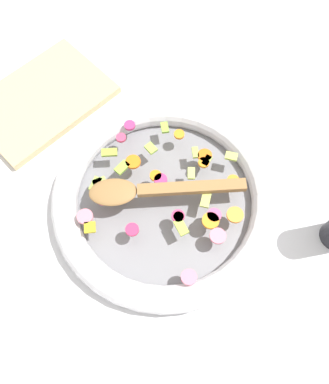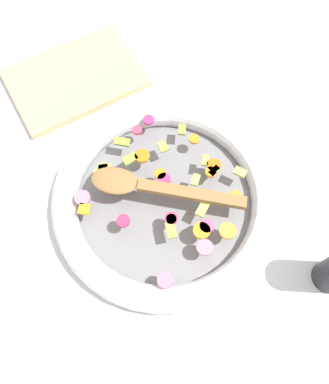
% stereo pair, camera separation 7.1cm
% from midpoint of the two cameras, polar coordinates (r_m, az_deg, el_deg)
% --- Properties ---
extents(ground_plane, '(4.00, 4.00, 0.00)m').
position_cam_midpoint_polar(ground_plane, '(0.75, -2.67, -1.83)').
color(ground_plane, silver).
extents(skillet, '(0.44, 0.44, 0.05)m').
position_cam_midpoint_polar(skillet, '(0.73, -2.74, -1.19)').
color(skillet, slate).
rests_on(skillet, ground_plane).
extents(chopped_vegetables, '(0.32, 0.33, 0.01)m').
position_cam_midpoint_polar(chopped_vegetables, '(0.71, -2.19, 0.05)').
color(chopped_vegetables, orange).
rests_on(chopped_vegetables, skillet).
extents(wooden_spoon, '(0.25, 0.22, 0.01)m').
position_cam_midpoint_polar(wooden_spoon, '(0.70, -5.10, -0.02)').
color(wooden_spoon, olive).
rests_on(wooden_spoon, chopped_vegetables).
extents(cutting_board, '(0.29, 0.21, 0.02)m').
position_cam_midpoint_polar(cutting_board, '(0.92, -20.33, 12.84)').
color(cutting_board, tan).
rests_on(cutting_board, ground_plane).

